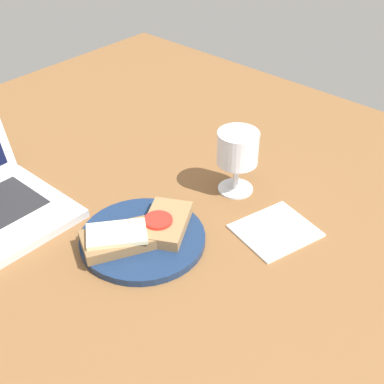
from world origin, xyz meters
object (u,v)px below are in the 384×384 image
(wine_glass, at_px, (238,151))
(plate, at_px, (143,239))
(napkin, at_px, (276,231))
(sandwich_with_tomato, at_px, (165,223))
(sandwich_with_cheese, at_px, (117,239))

(wine_glass, bearing_deg, plate, 174.03)
(napkin, bearing_deg, sandwich_with_tomato, 133.67)
(wine_glass, bearing_deg, napkin, -111.95)
(sandwich_with_cheese, xyz_separation_m, wine_glass, (0.27, -0.04, 0.06))
(plate, height_order, sandwich_with_cheese, sandwich_with_cheese)
(sandwich_with_tomato, height_order, sandwich_with_cheese, sandwich_with_cheese)
(plate, relative_size, sandwich_with_cheese, 1.58)
(plate, xyz_separation_m, wine_glass, (0.23, -0.02, 0.08))
(sandwich_with_tomato, xyz_separation_m, wine_glass, (0.19, -0.01, 0.06))
(plate, bearing_deg, napkin, -41.57)
(napkin, bearing_deg, plate, 138.43)
(sandwich_with_cheese, distance_m, wine_glass, 0.28)
(sandwich_with_cheese, relative_size, wine_glass, 1.07)
(sandwich_with_tomato, bearing_deg, napkin, -46.33)
(plate, height_order, napkin, plate)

